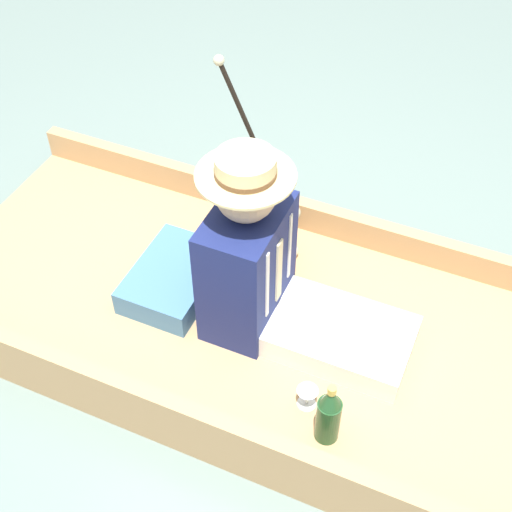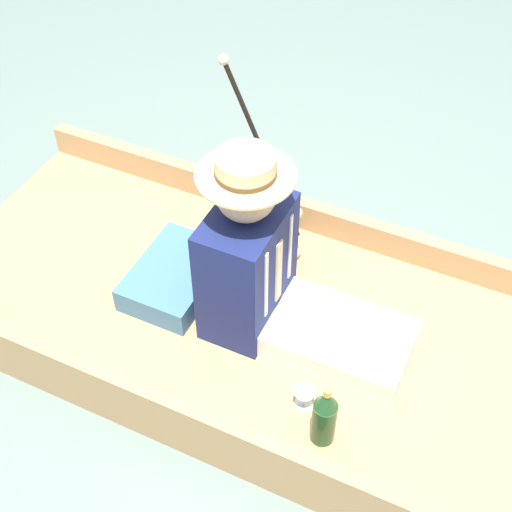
% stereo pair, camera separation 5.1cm
% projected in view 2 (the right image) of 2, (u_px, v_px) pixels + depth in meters
% --- Properties ---
extents(ground_plane, '(16.00, 16.00, 0.00)m').
position_uv_depth(ground_plane, '(257.00, 337.00, 2.97)').
color(ground_plane, slate).
extents(punt_boat, '(1.20, 2.73, 0.28)m').
position_uv_depth(punt_boat, '(257.00, 324.00, 2.91)').
color(punt_boat, tan).
rests_on(punt_boat, ground_plane).
extents(seat_cushion, '(0.45, 0.31, 0.11)m').
position_uv_depth(seat_cushion, '(176.00, 276.00, 2.94)').
color(seat_cushion, teal).
rests_on(seat_cushion, punt_boat).
extents(seated_person, '(0.39, 0.83, 0.80)m').
position_uv_depth(seated_person, '(269.00, 272.00, 2.64)').
color(seated_person, white).
rests_on(seated_person, punt_boat).
extents(teddy_bear, '(0.28, 0.16, 0.40)m').
position_uv_depth(teddy_bear, '(281.00, 229.00, 2.94)').
color(teddy_bear, beige).
rests_on(teddy_bear, punt_boat).
extents(wine_glass, '(0.08, 0.08, 0.09)m').
position_uv_depth(wine_glass, '(304.00, 396.00, 2.53)').
color(wine_glass, silver).
rests_on(wine_glass, punt_boat).
extents(walking_cane, '(0.04, 0.38, 0.82)m').
position_uv_depth(walking_cane, '(256.00, 137.00, 2.91)').
color(walking_cane, black).
rests_on(walking_cane, punt_boat).
extents(champagne_bottle, '(0.09, 0.09, 0.29)m').
position_uv_depth(champagne_bottle, '(324.00, 416.00, 2.39)').
color(champagne_bottle, '#1E4723').
rests_on(champagne_bottle, punt_boat).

